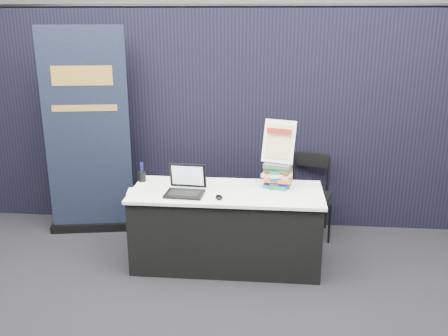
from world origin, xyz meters
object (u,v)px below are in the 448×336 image
info_sign (279,142)px  book_stack_tall (278,175)px  book_stack_short (279,179)px  display_table (227,227)px  stacking_chair (311,191)px  pullup_banner (88,145)px  laptop (185,187)px

info_sign → book_stack_tall: bearing=-71.7°
book_stack_short → info_sign: info_sign is taller
display_table → book_stack_short: 0.69m
stacking_chair → display_table: bearing=-123.1°
book_stack_short → stacking_chair: 0.80m
book_stack_short → stacking_chair: size_ratio=0.26×
pullup_banner → book_stack_short: bearing=-23.3°
laptop → book_stack_tall: bearing=21.2°
display_table → laptop: (-0.37, -0.11, 0.44)m
stacking_chair → book_stack_short: bearing=-105.4°
pullup_banner → stacking_chair: bearing=-6.6°
book_stack_short → laptop: bearing=-163.5°
pullup_banner → stacking_chair: pullup_banner is taller
display_table → book_stack_short: bearing=16.4°
laptop → pullup_banner: size_ratio=0.16×
display_table → pullup_banner: (-1.54, 0.61, 0.62)m
book_stack_short → book_stack_tall: bearing=125.7°
laptop → book_stack_tall: (0.85, 0.27, 0.06)m
laptop → info_sign: info_sign is taller
laptop → pullup_banner: 1.39m
display_table → pullup_banner: size_ratio=0.80×
pullup_banner → laptop: bearing=-42.1°
book_stack_tall → stacking_chair: size_ratio=0.32×
book_stack_short → pullup_banner: size_ratio=0.10×
book_stack_tall → stacking_chair: 0.81m
book_stack_short → display_table: bearing=-163.6°
laptop → pullup_banner: bearing=151.8°
pullup_banner → info_sign: bearing=-22.2°
display_table → info_sign: 0.96m
display_table → book_stack_tall: bearing=18.4°
book_stack_short → info_sign: (-0.01, 0.05, 0.35)m
book_stack_short → pullup_banner: (-2.03, 0.47, 0.15)m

